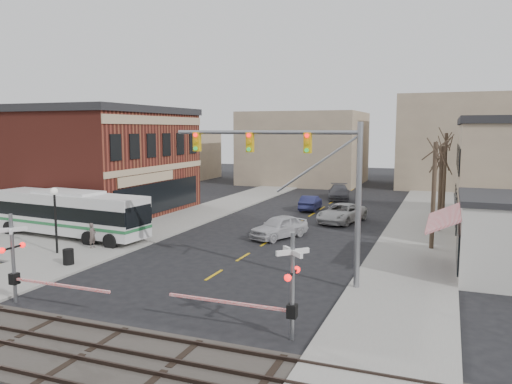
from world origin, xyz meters
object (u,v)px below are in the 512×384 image
traffic_signal_mast (304,169)px  pedestrian_far (103,225)px  car_d (339,192)px  transit_bus (69,213)px  car_b (310,203)px  street_lamp (55,206)px  rr_crossing_east (281,287)px  trash_bin (68,257)px  car_c (342,213)px  car_a (279,227)px  pedestrian_near (92,235)px  rr_crossing_west (21,260)px

traffic_signal_mast → pedestrian_far: (-15.70, 4.56, -4.70)m
traffic_signal_mast → car_d: bearing=98.5°
transit_bus → car_b: (12.65, 18.10, -1.10)m
street_lamp → transit_bus: bearing=122.6°
street_lamp → car_b: street_lamp is taller
rr_crossing_east → car_d: bearing=98.6°
trash_bin → pedestrian_far: bearing=112.4°
transit_bus → car_c: transit_bus is taller
car_a → pedestrian_near: (-10.02, -7.55, 0.12)m
traffic_signal_mast → car_c: size_ratio=1.76×
street_lamp → car_a: street_lamp is taller
rr_crossing_west → car_a: bearing=69.6°
traffic_signal_mast → rr_crossing_west: bearing=-145.5°
car_d → rr_crossing_west: bearing=-110.8°
trash_bin → car_a: bearing=52.4°
traffic_signal_mast → car_a: 11.55m
rr_crossing_west → street_lamp: street_lamp is taller
pedestrian_near → car_c: bearing=-42.0°
car_a → car_d: (-0.13, 21.01, -0.01)m
car_d → pedestrian_near: (-9.90, -28.56, 0.13)m
street_lamp → car_c: size_ratio=0.73×
trash_bin → transit_bus: bearing=130.8°
rr_crossing_west → car_a: rr_crossing_west is taller
car_a → pedestrian_far: pedestrian_far is taller
rr_crossing_west → trash_bin: rr_crossing_west is taller
rr_crossing_west → pedestrian_near: (-3.77, 9.26, -1.05)m
street_lamp → rr_crossing_west: bearing=-56.4°
transit_bus → traffic_signal_mast: (18.19, -4.13, 3.92)m
street_lamp → car_a: bearing=40.3°
car_a → transit_bus: bearing=-134.6°
traffic_signal_mast → rr_crossing_west: (-10.67, -7.34, -3.76)m
car_b → pedestrian_far: pedestrian_far is taller
street_lamp → car_b: 24.48m
car_a → car_b: size_ratio=1.11×
rr_crossing_east → pedestrian_far: (-16.79, 11.25, -0.94)m
rr_crossing_west → car_c: bearing=69.4°
rr_crossing_west → car_b: (5.13, 29.57, -1.27)m
transit_bus → rr_crossing_east: (19.28, -10.82, 0.17)m
trash_bin → pedestrian_near: 3.96m
car_b → pedestrian_far: size_ratio=2.35×
traffic_signal_mast → car_b: traffic_signal_mast is taller
car_a → car_b: bearing=119.2°
car_a → pedestrian_far: (-11.29, -4.91, 0.22)m
car_a → rr_crossing_west: bearing=-86.2°
car_a → pedestrian_near: pedestrian_near is taller
street_lamp → trash_bin: size_ratio=4.64×
car_d → pedestrian_far: 28.22m
car_b → pedestrian_far: bearing=57.1°
car_c → car_d: 13.79m
rr_crossing_west → car_a: size_ratio=1.19×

